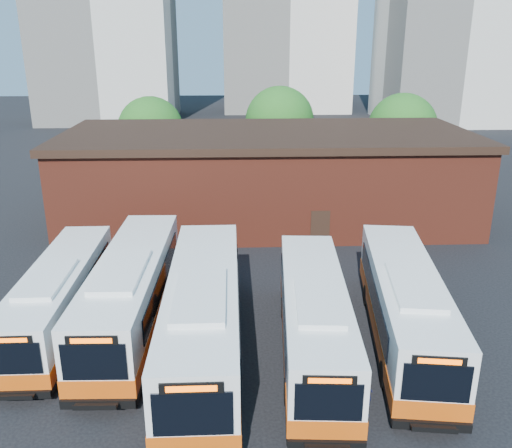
{
  "coord_description": "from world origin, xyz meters",
  "views": [
    {
      "loc": [
        -2.31,
        -18.01,
        12.64
      ],
      "look_at": [
        -1.32,
        7.14,
        3.95
      ],
      "focal_mm": 38.0,
      "sensor_mm": 36.0,
      "label": 1
    }
  ],
  "objects_px": {
    "bus_mideast": "(314,322)",
    "bus_east": "(404,309)",
    "bus_farwest": "(61,299)",
    "bus_west": "(132,294)",
    "transit_worker": "(367,394)",
    "bus_midwest": "(204,320)"
  },
  "relations": [
    {
      "from": "bus_midwest",
      "to": "bus_mideast",
      "type": "relative_size",
      "value": 1.11
    },
    {
      "from": "bus_mideast",
      "to": "bus_farwest",
      "type": "bearing_deg",
      "value": 170.33
    },
    {
      "from": "bus_farwest",
      "to": "bus_mideast",
      "type": "distance_m",
      "value": 11.48
    },
    {
      "from": "bus_farwest",
      "to": "bus_mideast",
      "type": "bearing_deg",
      "value": -13.86
    },
    {
      "from": "bus_west",
      "to": "bus_mideast",
      "type": "bearing_deg",
      "value": -17.24
    },
    {
      "from": "bus_farwest",
      "to": "transit_worker",
      "type": "height_order",
      "value": "bus_farwest"
    },
    {
      "from": "bus_farwest",
      "to": "bus_midwest",
      "type": "xyz_separation_m",
      "value": [
        6.62,
        -2.66,
        0.26
      ]
    },
    {
      "from": "bus_farwest",
      "to": "bus_midwest",
      "type": "bearing_deg",
      "value": -22.22
    },
    {
      "from": "bus_west",
      "to": "transit_worker",
      "type": "distance_m",
      "value": 11.38
    },
    {
      "from": "bus_west",
      "to": "bus_mideast",
      "type": "distance_m",
      "value": 8.38
    },
    {
      "from": "bus_farwest",
      "to": "bus_east",
      "type": "distance_m",
      "value": 15.31
    },
    {
      "from": "bus_mideast",
      "to": "transit_worker",
      "type": "bearing_deg",
      "value": -67.14
    },
    {
      "from": "bus_farwest",
      "to": "bus_mideast",
      "type": "height_order",
      "value": "bus_mideast"
    },
    {
      "from": "bus_mideast",
      "to": "transit_worker",
      "type": "xyz_separation_m",
      "value": [
        1.34,
        -3.88,
        -0.7
      ]
    },
    {
      "from": "bus_west",
      "to": "transit_worker",
      "type": "height_order",
      "value": "bus_west"
    },
    {
      "from": "bus_midwest",
      "to": "bus_east",
      "type": "height_order",
      "value": "bus_midwest"
    },
    {
      "from": "bus_east",
      "to": "bus_farwest",
      "type": "bearing_deg",
      "value": -178.99
    },
    {
      "from": "bus_mideast",
      "to": "bus_east",
      "type": "xyz_separation_m",
      "value": [
        4.05,
        0.91,
        0.05
      ]
    },
    {
      "from": "bus_west",
      "to": "bus_midwest",
      "type": "distance_m",
      "value": 4.31
    },
    {
      "from": "bus_west",
      "to": "transit_worker",
      "type": "xyz_separation_m",
      "value": [
        9.28,
        -6.55,
        -0.79
      ]
    },
    {
      "from": "bus_midwest",
      "to": "transit_worker",
      "type": "xyz_separation_m",
      "value": [
        5.88,
        -3.9,
        -0.88
      ]
    },
    {
      "from": "bus_mideast",
      "to": "bus_east",
      "type": "height_order",
      "value": "bus_east"
    }
  ]
}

